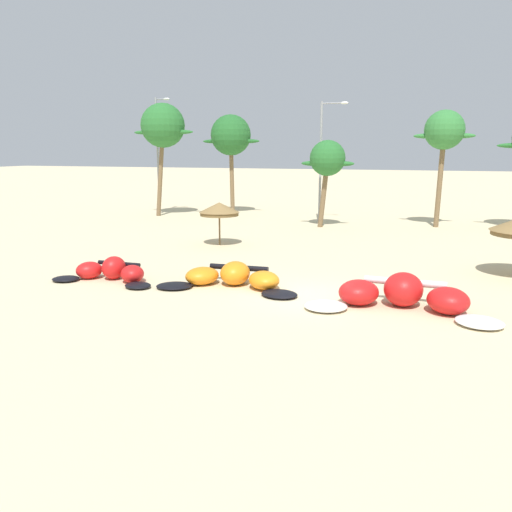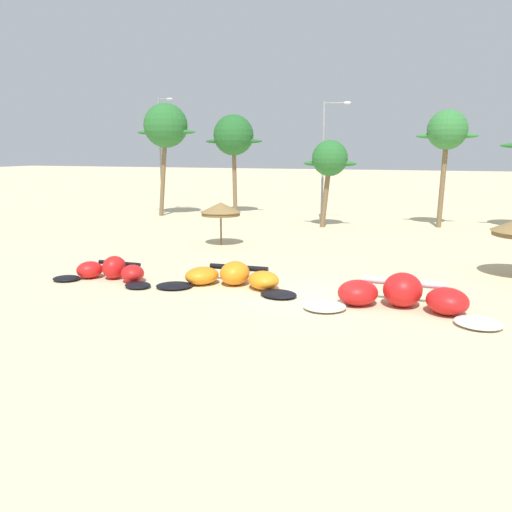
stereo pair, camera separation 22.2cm
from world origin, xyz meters
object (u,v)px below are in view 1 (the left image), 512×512
Objects in this scene: kite_left at (233,278)px; palm_leftmost at (163,126)px; kite_far_left at (111,272)px; beach_umbrella_near_van at (219,209)px; palm_left at (231,136)px; palm_center_left at (444,132)px; lamppost_west_center at (323,156)px; kite_left_of_center at (402,296)px; palm_left_of_gap at (327,160)px; lamppost_west at (159,151)px.

palm_leftmost is (-13.72, 19.91, 7.02)m from kite_left.
beach_umbrella_near_van reaches higher than kite_far_left.
palm_left is 1.02× the size of palm_center_left.
palm_left is at bearing 160.36° from lamppost_west_center.
kite_left_of_center is 29.38m from palm_left.
palm_left_of_gap is at bearing 108.78° from kite_left_of_center.
lamppost_west reaches higher than kite_far_left.
beach_umbrella_near_van is 15.70m from palm_leftmost.
kite_left is 0.63× the size of lamppost_west.
lamppost_west reaches higher than kite_left_of_center.
kite_left_of_center is at bearing -71.22° from palm_left_of_gap.
lamppost_west_center reaches higher than beach_umbrella_near_van.
kite_far_left is at bearing -107.39° from palm_left_of_gap.
palm_leftmost reaches higher than kite_left_of_center.
beach_umbrella_near_van is at bearing 138.72° from kite_left_of_center.
lamppost_west is at bearing 130.50° from beach_umbrella_near_van.
lamppost_west is (-14.99, 21.35, 5.05)m from kite_left.
lamppost_west reaches higher than lamppost_west_center.
kite_left is 22.91m from palm_center_left.
beach_umbrella_near_van is 0.27× the size of palm_leftmost.
palm_left is at bearing 33.63° from palm_leftmost.
kite_left_of_center is at bearing -45.49° from palm_leftmost.
beach_umbrella_near_van is at bearing -49.50° from lamppost_west.
palm_leftmost reaches higher than palm_center_left.
lamppost_west_center reaches higher than kite_far_left.
kite_left_of_center is 20.24m from palm_left_of_gap.
palm_center_left is (12.29, 11.80, 4.61)m from beach_umbrella_near_van.
beach_umbrella_near_van is 10.55m from palm_left_of_gap.
palm_left_of_gap is at bearing 88.64° from kite_left.
beach_umbrella_near_van is at bearing -136.17° from palm_center_left.
kite_left is (5.36, 0.70, -0.01)m from kite_far_left.
palm_leftmost is 21.89m from palm_center_left.
kite_left is at bearing -68.77° from palm_left.
kite_left is at bearing -111.74° from palm_center_left.
palm_center_left is (17.12, -2.63, 0.08)m from palm_left.
beach_umbrella_near_van is 15.87m from palm_left.
palm_left is at bearing 98.62° from kite_far_left.
palm_left_of_gap is (9.39, -5.30, -1.83)m from palm_left.
kite_far_left is 0.60× the size of palm_center_left.
palm_left is (4.75, 3.16, -0.73)m from palm_leftmost.
palm_leftmost is at bearing 124.56° from kite_left.
lamppost_west_center is at bearing 0.38° from palm_leftmost.
kite_left_of_center is (6.78, -0.94, 0.09)m from kite_left.
beach_umbrella_near_van is (-4.14, 8.64, 1.76)m from kite_left.
kite_far_left is at bearing -97.48° from beach_umbrella_near_van.
beach_umbrella_near_van is 0.28× the size of lamppost_west_center.
palm_left_of_gap is at bearing -13.07° from lamppost_west.
palm_leftmost reaches higher than lamppost_west_center.
kite_far_left is 0.58× the size of palm_left.
palm_leftmost is 14.53m from palm_left_of_gap.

